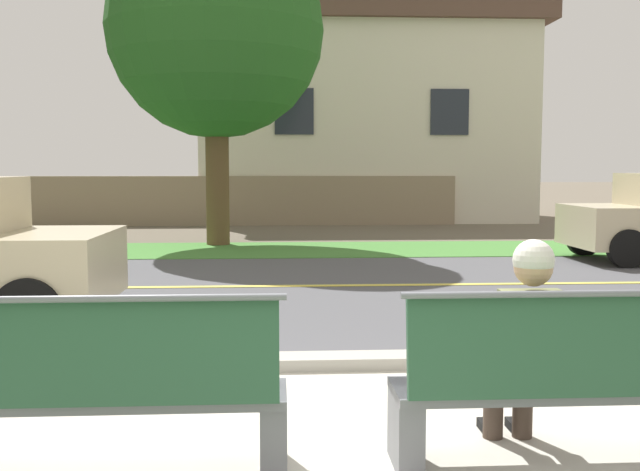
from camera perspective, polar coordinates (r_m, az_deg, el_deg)
name	(u,v)px	position (r m, az deg, el deg)	size (l,w,h in m)	color
ground_plane	(299,271)	(11.60, -1.68, -2.80)	(140.00, 140.00, 0.00)	#665B4C
sidewalk_pavement	(339,464)	(4.22, 1.51, -17.40)	(44.00, 3.60, 0.01)	beige
curb_edge	(319,362)	(6.05, -0.08, -9.84)	(44.00, 0.30, 0.11)	#ADA89E
street_asphalt	(302,286)	(10.12, -1.43, -3.97)	(52.00, 8.00, 0.01)	#515156
road_centre_line	(302,286)	(10.12, -1.43, -3.94)	(48.00, 0.14, 0.01)	#E0CC4C
far_verge_grass	(294,250)	(14.58, -2.03, -1.10)	(48.00, 2.80, 0.02)	#478438
bench_left	(103,395)	(4.05, -16.54, -11.83)	(1.91, 0.48, 1.01)	slate
bench_right	(570,386)	(4.25, 18.95, -11.08)	(1.91, 0.48, 1.01)	slate
seated_person_olive	(526,340)	(4.28, 15.74, -7.86)	(0.52, 0.68, 1.25)	#47382D
shade_tree_left	(222,12)	(15.80, -7.66, 16.87)	(4.49, 4.49, 7.41)	brown
garden_wall	(228,201)	(20.93, -7.22, 2.71)	(13.00, 0.36, 1.40)	gray
house_across_street	(360,118)	(24.26, 3.11, 9.17)	(10.66, 6.91, 6.45)	beige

